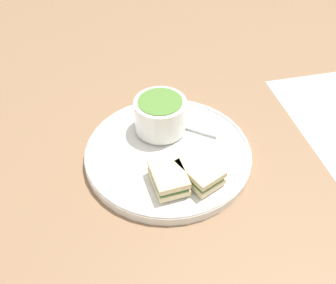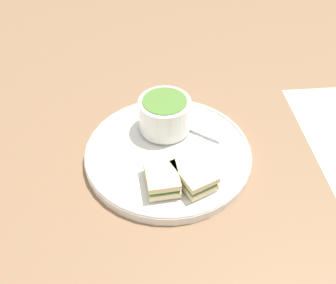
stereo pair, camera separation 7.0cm
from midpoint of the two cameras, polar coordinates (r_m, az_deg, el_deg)
ground_plane at (r=0.73m, az=-2.75°, el=-2.34°), size 2.40×2.40×0.00m
plate at (r=0.72m, az=-2.78°, el=-1.73°), size 0.30×0.30×0.02m
soup_bowl at (r=0.74m, az=-3.85°, el=3.87°), size 0.10×0.10×0.06m
spoon at (r=0.76m, az=-1.40°, el=2.62°), size 0.11×0.06×0.01m
sandwich_half_near at (r=0.65m, az=-2.81°, el=-5.30°), size 0.07×0.09×0.03m
sandwich_half_far at (r=0.65m, az=1.59°, el=-4.59°), size 0.09×0.09×0.03m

